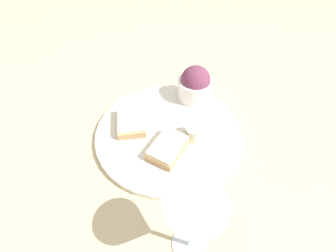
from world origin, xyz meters
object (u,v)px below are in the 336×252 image
salad_bowl (195,85)px  cheese_toast_far (168,148)px  sauce_ramekin (195,132)px  wine_glass (194,218)px  cheese_toast_near (131,121)px

salad_bowl → cheese_toast_far: 0.21m
sauce_ramekin → cheese_toast_far: sauce_ramekin is taller
wine_glass → sauce_ramekin: bearing=-175.4°
sauce_ramekin → cheese_toast_far: (0.05, -0.06, -0.01)m
cheese_toast_far → salad_bowl: bearing=169.3°
salad_bowl → wine_glass: bearing=5.3°
salad_bowl → cheese_toast_near: (0.14, -0.14, -0.03)m
sauce_ramekin → wine_glass: (0.25, 0.02, 0.08)m
salad_bowl → cheese_toast_far: size_ratio=0.85×
sauce_ramekin → cheese_toast_far: bearing=-45.7°
cheese_toast_near → cheese_toast_far: bearing=58.5°
sauce_ramekin → cheese_toast_near: (-0.01, -0.16, -0.01)m
sauce_ramekin → wine_glass: bearing=4.6°
cheese_toast_far → wine_glass: bearing=21.2°
sauce_ramekin → wine_glass: size_ratio=0.28×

